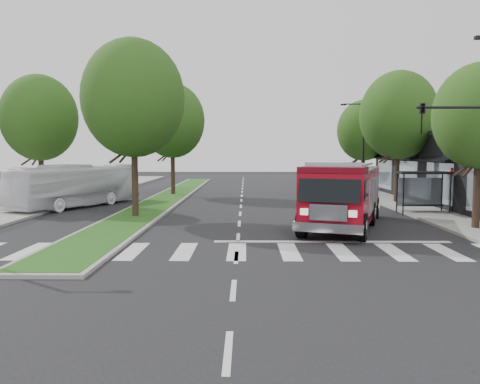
# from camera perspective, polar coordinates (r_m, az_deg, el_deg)

# --- Properties ---
(ground) EXTENTS (140.00, 140.00, 0.00)m
(ground) POSITION_cam_1_polar(r_m,az_deg,el_deg) (20.94, -0.23, -5.56)
(ground) COLOR black
(ground) RESTS_ON ground
(sidewalk_right) EXTENTS (5.00, 80.00, 0.15)m
(sidewalk_right) POSITION_cam_1_polar(r_m,az_deg,el_deg) (33.14, 22.24, -1.93)
(sidewalk_right) COLOR gray
(sidewalk_right) RESTS_ON ground
(sidewalk_left) EXTENTS (5.00, 80.00, 0.15)m
(sidewalk_left) POSITION_cam_1_polar(r_m,az_deg,el_deg) (34.20, -25.03, -1.82)
(sidewalk_left) COLOR gray
(sidewalk_left) RESTS_ON ground
(median) EXTENTS (3.00, 50.00, 0.15)m
(median) POSITION_cam_1_polar(r_m,az_deg,el_deg) (39.29, -8.59, -0.60)
(median) COLOR gray
(median) RESTS_ON ground
(bus_shelter) EXTENTS (3.20, 1.60, 2.61)m
(bus_shelter) POSITION_cam_1_polar(r_m,az_deg,el_deg) (30.78, 21.37, 1.28)
(bus_shelter) COLOR black
(bus_shelter) RESTS_ON ground
(tree_right_near) EXTENTS (4.40, 4.40, 8.05)m
(tree_right_near) POSITION_cam_1_polar(r_m,az_deg,el_deg) (25.26, 27.23, 8.23)
(tree_right_near) COLOR black
(tree_right_near) RESTS_ON ground
(tree_right_mid) EXTENTS (5.60, 5.60, 9.72)m
(tree_right_mid) POSITION_cam_1_polar(r_m,az_deg,el_deg) (36.45, 18.76, 8.86)
(tree_right_mid) COLOR black
(tree_right_mid) RESTS_ON ground
(tree_right_far) EXTENTS (5.00, 5.00, 8.73)m
(tree_right_far) POSITION_cam_1_polar(r_m,az_deg,el_deg) (46.02, 14.85, 7.26)
(tree_right_far) COLOR black
(tree_right_far) RESTS_ON ground
(tree_median_near) EXTENTS (5.80, 5.80, 10.16)m
(tree_median_near) POSITION_cam_1_polar(r_m,az_deg,el_deg) (27.50, -12.87, 11.06)
(tree_median_near) COLOR black
(tree_median_near) RESTS_ON ground
(tree_median_far) EXTENTS (5.60, 5.60, 9.72)m
(tree_median_far) POSITION_cam_1_polar(r_m,az_deg,el_deg) (41.17, -8.25, 8.58)
(tree_median_far) COLOR black
(tree_median_far) RESTS_ON ground
(tree_left_mid) EXTENTS (5.20, 5.20, 9.16)m
(tree_left_mid) POSITION_cam_1_polar(r_m,az_deg,el_deg) (35.68, -23.25, 8.29)
(tree_left_mid) COLOR black
(tree_left_mid) RESTS_ON ground
(streetlight_right_far) EXTENTS (2.11, 0.20, 8.00)m
(streetlight_right_far) POSITION_cam_1_polar(r_m,az_deg,el_deg) (41.82, 14.62, 5.66)
(streetlight_right_far) COLOR black
(streetlight_right_far) RESTS_ON ground
(fire_engine) EXTENTS (5.93, 10.06, 3.35)m
(fire_engine) POSITION_cam_1_polar(r_m,az_deg,el_deg) (24.26, 12.52, -0.41)
(fire_engine) COLOR #5D050E
(fire_engine) RESTS_ON ground
(city_bus) EXTENTS (6.63, 10.69, 2.95)m
(city_bus) POSITION_cam_1_polar(r_m,az_deg,el_deg) (34.22, -19.20, 0.73)
(city_bus) COLOR white
(city_bus) RESTS_ON ground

